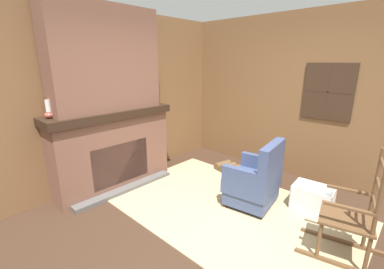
% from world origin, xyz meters
% --- Properties ---
extents(ground_plane, '(14.00, 14.00, 0.00)m').
position_xyz_m(ground_plane, '(0.00, 0.00, 0.00)').
color(ground_plane, '#3D281C').
extents(wood_panel_wall_left, '(0.06, 5.27, 2.69)m').
position_xyz_m(wood_panel_wall_left, '(-2.36, 0.00, 1.34)').
color(wood_panel_wall_left, brown).
rests_on(wood_panel_wall_left, ground).
extents(wood_panel_wall_back, '(5.27, 0.09, 2.69)m').
position_xyz_m(wood_panel_wall_back, '(0.00, 2.36, 1.35)').
color(wood_panel_wall_back, brown).
rests_on(wood_panel_wall_back, ground).
extents(fireplace_hearth, '(0.65, 1.91, 1.22)m').
position_xyz_m(fireplace_hearth, '(-2.10, 0.00, 0.61)').
color(fireplace_hearth, brown).
rests_on(fireplace_hearth, ground).
extents(chimney_breast, '(0.39, 1.59, 1.45)m').
position_xyz_m(chimney_breast, '(-2.11, 0.00, 1.94)').
color(chimney_breast, brown).
rests_on(chimney_breast, fireplace_hearth).
extents(area_rug, '(3.19, 2.05, 0.01)m').
position_xyz_m(area_rug, '(-0.39, 0.66, 0.01)').
color(area_rug, tan).
rests_on(area_rug, ground).
extents(armchair, '(0.69, 0.76, 0.93)m').
position_xyz_m(armchair, '(-0.18, 0.98, 0.35)').
color(armchair, '#3D4C75').
rests_on(armchair, ground).
extents(rocking_chair, '(0.87, 0.59, 1.13)m').
position_xyz_m(rocking_chair, '(0.99, 0.75, 0.40)').
color(rocking_chair, brown).
rests_on(rocking_chair, ground).
extents(firewood_stack, '(0.48, 0.41, 0.14)m').
position_xyz_m(firewood_stack, '(-1.11, 1.67, 0.07)').
color(firewood_stack, brown).
rests_on(firewood_stack, ground).
extents(laundry_basket, '(0.52, 0.39, 0.33)m').
position_xyz_m(laundry_basket, '(0.44, 1.41, 0.17)').
color(laundry_basket, white).
rests_on(laundry_basket, ground).
extents(oil_lamp_vase, '(0.12, 0.12, 0.24)m').
position_xyz_m(oil_lamp_vase, '(-2.16, -0.81, 1.30)').
color(oil_lamp_vase, '#B24C42').
rests_on(oil_lamp_vase, fireplace_hearth).
extents(storage_case, '(0.17, 0.25, 0.11)m').
position_xyz_m(storage_case, '(-2.16, 0.67, 1.27)').
color(storage_case, brown).
rests_on(storage_case, fireplace_hearth).
extents(decorative_plate_on_mantel, '(0.06, 0.23, 0.23)m').
position_xyz_m(decorative_plate_on_mantel, '(-2.18, -0.04, 1.33)').
color(decorative_plate_on_mantel, red).
rests_on(decorative_plate_on_mantel, fireplace_hearth).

